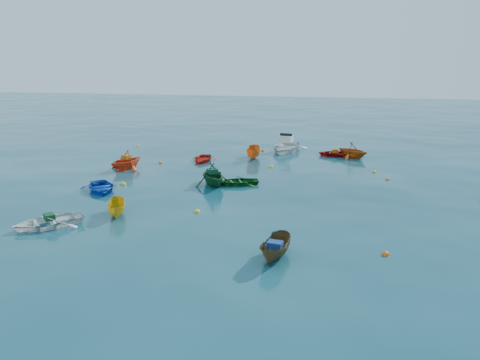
# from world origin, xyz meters

# --- Properties ---
(ground) EXTENTS (160.00, 160.00, 0.00)m
(ground) POSITION_xyz_m (0.00, 0.00, 0.00)
(ground) COLOR #0A384A
(ground) RESTS_ON ground
(dinghy_blue_sw) EXTENTS (3.89, 4.12, 0.69)m
(dinghy_blue_sw) POSITION_xyz_m (-8.77, 1.91, 0.00)
(dinghy_blue_sw) COLOR #0E3FB4
(dinghy_blue_sw) RESTS_ON ground
(dinghy_white_near) EXTENTS (4.22, 4.21, 0.72)m
(dinghy_white_near) POSITION_xyz_m (-8.31, -4.80, 0.00)
(dinghy_white_near) COLOR white
(dinghy_white_near) RESTS_ON ground
(sampan_brown_mid) EXTENTS (1.52, 2.89, 1.06)m
(sampan_brown_mid) POSITION_xyz_m (3.87, -6.47, 0.00)
(sampan_brown_mid) COLOR #50391D
(sampan_brown_mid) RESTS_ON ground
(dinghy_orange_w) EXTENTS (3.62, 3.86, 1.63)m
(dinghy_orange_w) POSITION_xyz_m (-9.73, 8.02, 0.00)
(dinghy_orange_w) COLOR #EF3F16
(dinghy_orange_w) RESTS_ON ground
(sampan_yellow_mid) EXTENTS (1.80, 2.68, 0.97)m
(sampan_yellow_mid) POSITION_xyz_m (-5.58, -2.37, 0.00)
(sampan_yellow_mid) COLOR gold
(sampan_yellow_mid) RESTS_ON ground
(dinghy_green_e) EXTENTS (3.41, 2.92, 0.60)m
(dinghy_green_e) POSITION_xyz_m (-0.22, 5.30, 0.00)
(dinghy_green_e) COLOR #145618
(dinghy_green_e) RESTS_ON ground
(sampan_orange_n) EXTENTS (1.38, 3.15, 1.19)m
(sampan_orange_n) POSITION_xyz_m (-0.56, 14.05, 0.00)
(sampan_orange_n) COLOR #DA5D14
(sampan_orange_n) RESTS_ON ground
(dinghy_green_n) EXTENTS (3.92, 4.05, 1.63)m
(dinghy_green_n) POSITION_xyz_m (-1.86, 4.76, 0.00)
(dinghy_green_n) COLOR #124D21
(dinghy_green_n) RESTS_ON ground
(dinghy_red_ne) EXTENTS (3.20, 2.30, 0.66)m
(dinghy_red_ne) POSITION_xyz_m (6.52, 16.42, 0.00)
(dinghy_red_ne) COLOR #AE100E
(dinghy_red_ne) RESTS_ON ground
(dinghy_red_far) EXTENTS (2.35, 3.14, 0.62)m
(dinghy_red_far) POSITION_xyz_m (-4.63, 12.02, 0.00)
(dinghy_red_far) COLOR red
(dinghy_red_far) RESTS_ON ground
(dinghy_orange_far) EXTENTS (3.75, 3.66, 1.50)m
(dinghy_orange_far) POSITION_xyz_m (7.93, 16.03, 0.00)
(dinghy_orange_far) COLOR #BA5411
(dinghy_orange_far) RESTS_ON ground
(motorboat_white) EXTENTS (4.25, 5.33, 1.59)m
(motorboat_white) POSITION_xyz_m (1.86, 17.85, 0.00)
(motorboat_white) COLOR white
(motorboat_white) RESTS_ON ground
(tarp_green_a) EXTENTS (0.79, 0.79, 0.31)m
(tarp_green_a) POSITION_xyz_m (-8.24, -4.73, 0.51)
(tarp_green_a) COLOR #114520
(tarp_green_a) RESTS_ON dinghy_white_near
(tarp_blue_a) EXTENTS (0.72, 0.59, 0.31)m
(tarp_blue_a) POSITION_xyz_m (3.84, -6.62, 0.69)
(tarp_blue_a) COLOR navy
(tarp_blue_a) RESTS_ON sampan_brown_mid
(tarp_orange_a) EXTENTS (0.80, 0.71, 0.32)m
(tarp_orange_a) POSITION_xyz_m (-9.71, 8.07, 0.98)
(tarp_orange_a) COLOR orange
(tarp_orange_a) RESTS_ON dinghy_orange_w
(tarp_green_b) EXTENTS (0.84, 0.79, 0.33)m
(tarp_green_b) POSITION_xyz_m (-1.91, 4.85, 0.98)
(tarp_green_b) COLOR #124929
(tarp_green_b) RESTS_ON dinghy_green_n
(tarp_orange_b) EXTENTS (0.51, 0.67, 0.33)m
(tarp_orange_b) POSITION_xyz_m (6.42, 16.42, 0.49)
(tarp_orange_b) COLOR #CA5F14
(tarp_orange_b) RESTS_ON dinghy_red_ne
(buoy_ye_a) EXTENTS (0.35, 0.35, 0.35)m
(buoy_ye_a) POSITION_xyz_m (-1.31, -1.03, 0.00)
(buoy_ye_a) COLOR yellow
(buoy_ye_a) RESTS_ON ground
(buoy_or_b) EXTENTS (0.35, 0.35, 0.35)m
(buoy_or_b) POSITION_xyz_m (8.65, -5.17, 0.00)
(buoy_or_b) COLOR #FF580D
(buoy_or_b) RESTS_ON ground
(buoy_ye_b) EXTENTS (0.38, 0.38, 0.38)m
(buoy_ye_b) POSITION_xyz_m (-8.04, 3.70, 0.00)
(buoy_ye_b) COLOR yellow
(buoy_ye_b) RESTS_ON ground
(buoy_or_c) EXTENTS (0.33, 0.33, 0.33)m
(buoy_or_c) POSITION_xyz_m (-7.87, 10.61, 0.00)
(buoy_or_c) COLOR orange
(buoy_or_c) RESTS_ON ground
(buoy_ye_c) EXTENTS (0.36, 0.36, 0.36)m
(buoy_ye_c) POSITION_xyz_m (1.38, 11.01, 0.00)
(buoy_ye_c) COLOR yellow
(buoy_ye_c) RESTS_ON ground
(buoy_or_d) EXTENTS (0.29, 0.29, 0.29)m
(buoy_or_d) POSITION_xyz_m (10.17, 8.61, 0.00)
(buoy_or_d) COLOR #F65D0D
(buoy_or_d) RESTS_ON ground
(buoy_ye_d) EXTENTS (0.32, 0.32, 0.32)m
(buoy_ye_d) POSITION_xyz_m (-12.78, 17.37, 0.00)
(buoy_ye_d) COLOR yellow
(buoy_ye_d) RESTS_ON ground
(buoy_or_e) EXTENTS (0.33, 0.33, 0.33)m
(buoy_or_e) POSITION_xyz_m (-0.24, 17.36, 0.00)
(buoy_or_e) COLOR orange
(buoy_or_e) RESTS_ON ground
(buoy_ye_e) EXTENTS (0.30, 0.30, 0.30)m
(buoy_ye_e) POSITION_xyz_m (9.38, 10.78, 0.00)
(buoy_ye_e) COLOR gold
(buoy_ye_e) RESTS_ON ground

